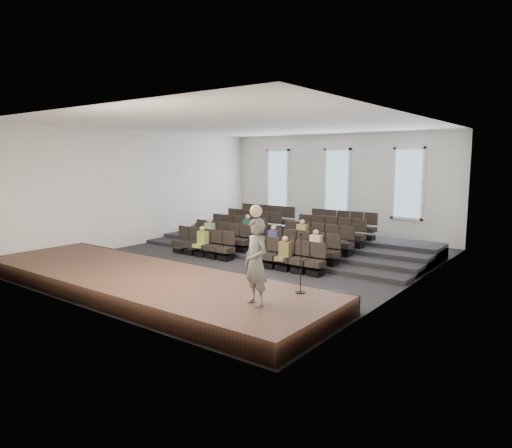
% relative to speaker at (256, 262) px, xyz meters
% --- Properties ---
extents(ground, '(14.00, 14.00, 0.00)m').
position_rel_speaker_xyz_m(ground, '(-4.30, 5.37, -1.48)').
color(ground, black).
rests_on(ground, ground).
extents(ceiling, '(12.00, 14.00, 0.02)m').
position_rel_speaker_xyz_m(ceiling, '(-4.30, 5.37, 3.53)').
color(ceiling, white).
rests_on(ceiling, ground).
extents(wall_back, '(12.00, 0.04, 5.00)m').
position_rel_speaker_xyz_m(wall_back, '(-4.30, 12.39, 1.02)').
color(wall_back, white).
rests_on(wall_back, ground).
extents(wall_front, '(12.00, 0.04, 5.00)m').
position_rel_speaker_xyz_m(wall_front, '(-4.30, -1.65, 1.02)').
color(wall_front, white).
rests_on(wall_front, ground).
extents(wall_left, '(0.04, 14.00, 5.00)m').
position_rel_speaker_xyz_m(wall_left, '(-10.32, 5.37, 1.02)').
color(wall_left, white).
rests_on(wall_left, ground).
extents(wall_right, '(0.04, 14.00, 5.00)m').
position_rel_speaker_xyz_m(wall_right, '(1.72, 5.37, 1.02)').
color(wall_right, white).
rests_on(wall_right, ground).
extents(stage, '(11.80, 3.60, 0.50)m').
position_rel_speaker_xyz_m(stage, '(-4.30, 0.27, -1.23)').
color(stage, '#3E271A').
rests_on(stage, ground).
extents(stage_lip, '(11.80, 0.06, 0.52)m').
position_rel_speaker_xyz_m(stage_lip, '(-4.30, 2.04, -1.23)').
color(stage_lip, black).
rests_on(stage_lip, ground).
extents(risers, '(11.80, 4.80, 0.60)m').
position_rel_speaker_xyz_m(risers, '(-4.30, 8.54, -1.28)').
color(risers, black).
rests_on(risers, ground).
extents(seating_rows, '(6.80, 4.70, 1.67)m').
position_rel_speaker_xyz_m(seating_rows, '(-4.30, 6.91, -0.80)').
color(seating_rows, black).
rests_on(seating_rows, ground).
extents(windows, '(8.44, 0.10, 3.24)m').
position_rel_speaker_xyz_m(windows, '(-4.30, 12.32, 1.22)').
color(windows, white).
rests_on(windows, wall_back).
extents(audience, '(5.45, 2.64, 1.10)m').
position_rel_speaker_xyz_m(audience, '(-4.20, 5.82, -0.65)').
color(audience, '#90AC44').
rests_on(audience, seating_rows).
extents(speaker, '(0.82, 0.67, 1.96)m').
position_rel_speaker_xyz_m(speaker, '(0.00, 0.00, 0.00)').
color(speaker, '#63615E').
rests_on(speaker, stage).
extents(mic_stand, '(0.25, 0.25, 1.50)m').
position_rel_speaker_xyz_m(mic_stand, '(0.32, 1.40, -0.53)').
color(mic_stand, black).
rests_on(mic_stand, stage).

